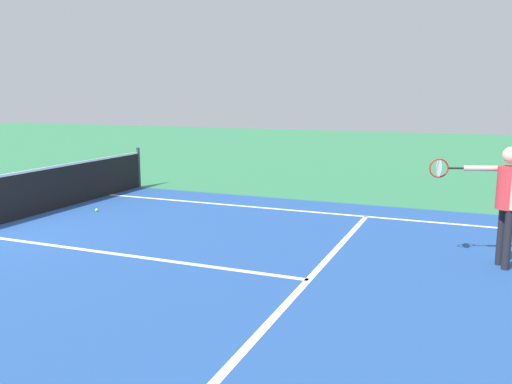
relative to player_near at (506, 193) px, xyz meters
name	(u,v)px	position (x,y,z in m)	size (l,w,h in m)	color
line_sideline_right	(344,215)	(2.51, 2.87, -1.10)	(0.10, 11.89, 0.01)	white
line_service_near	(308,280)	(-1.60, 2.42, -1.10)	(8.22, 0.10, 0.01)	white
line_center_service	(113,253)	(-1.60, 5.62, -1.10)	(0.10, 6.40, 0.01)	white
player_near	(506,193)	(0.00, 0.00, 0.00)	(0.48, 1.24, 1.75)	black
tennis_ball_near_net	(97,210)	(0.81, 7.86, -1.07)	(0.07, 0.07, 0.07)	#CCE033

